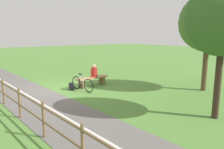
% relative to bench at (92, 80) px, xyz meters
% --- Properties ---
extents(ground_plane, '(80.00, 80.00, 0.00)m').
position_rel_bench_xyz_m(ground_plane, '(1.86, -0.37, -0.36)').
color(ground_plane, '#548438').
extents(paved_path, '(5.17, 36.09, 0.02)m').
position_rel_bench_xyz_m(paved_path, '(3.21, 3.63, -0.35)').
color(paved_path, '#66605E').
rests_on(paved_path, ground_plane).
extents(path_centre_line, '(2.43, 31.92, 0.00)m').
position_rel_bench_xyz_m(path_centre_line, '(3.21, 3.63, -0.34)').
color(path_centre_line, silver).
rests_on(path_centre_line, paved_path).
extents(bench, '(1.94, 0.65, 0.51)m').
position_rel_bench_xyz_m(bench, '(0.00, 0.00, 0.00)').
color(bench, '#A88456').
rests_on(bench, ground_plane).
extents(person_seated, '(0.41, 0.41, 0.71)m').
position_rel_bench_xyz_m(person_seated, '(-0.14, -0.01, 0.45)').
color(person_seated, '#B2231E').
rests_on(person_seated, bench).
extents(bicycle, '(0.34, 1.67, 0.88)m').
position_rel_bench_xyz_m(bicycle, '(0.94, 0.57, 0.01)').
color(bicycle, black).
rests_on(bicycle, ground_plane).
extents(backpack, '(0.38, 0.38, 0.37)m').
position_rel_bench_xyz_m(backpack, '(1.32, 0.07, -0.17)').
color(backpack, black).
rests_on(backpack, ground_plane).
extents(fence_roadside, '(1.16, 13.74, 1.07)m').
position_rel_bench_xyz_m(fence_roadside, '(4.40, 3.50, 0.28)').
color(fence_roadside, brown).
rests_on(fence_roadside, ground_plane).
extents(tree_mid_field, '(2.47, 2.47, 4.62)m').
position_rel_bench_xyz_m(tree_mid_field, '(-0.96, 6.58, 3.01)').
color(tree_mid_field, '#38281E').
rests_on(tree_mid_field, ground_plane).
extents(tree_far_right, '(2.90, 2.90, 4.90)m').
position_rel_bench_xyz_m(tree_far_right, '(-4.14, 4.25, 3.08)').
color(tree_far_right, brown).
rests_on(tree_far_right, ground_plane).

